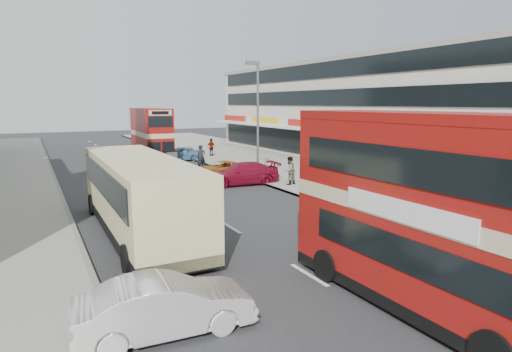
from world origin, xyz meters
TOP-DOWN VIEW (x-y plane):
  - ground at (0.00, 0.00)m, footprint 160.00×160.00m
  - road_surface at (0.00, 20.00)m, footprint 12.00×90.00m
  - pavement_right at (12.00, 20.00)m, footprint 12.00×90.00m
  - kerb_left at (-6.10, 20.00)m, footprint 0.20×90.00m
  - kerb_right at (6.10, 20.00)m, footprint 0.20×90.00m
  - commercial_row at (19.95, 22.00)m, footprint 9.90×46.20m
  - street_lamp at (6.52, 18.00)m, footprint 1.00×0.20m
  - bus_main at (1.43, -1.10)m, footprint 2.60×9.01m
  - bus_second at (2.43, 30.91)m, footprint 2.57×8.61m
  - coach at (-3.69, 8.88)m, footprint 2.93×11.13m
  - car_left_front at (-4.99, 0.64)m, footprint 4.24×1.70m
  - car_right_a at (4.79, 16.87)m, footprint 5.23×2.54m
  - car_right_b at (4.91, 20.68)m, footprint 4.05×2.01m
  - car_right_c at (4.90, 30.14)m, footprint 4.06×1.76m
  - pedestrian_near at (7.20, 14.77)m, footprint 0.76×0.60m
  - pedestrian_far at (8.51, 31.59)m, footprint 1.07×0.64m
  - cyclist at (4.02, 22.34)m, footprint 0.68×1.91m

SIDE VIEW (x-z plane):
  - ground at x=0.00m, z-range 0.00..0.00m
  - road_surface at x=0.00m, z-range 0.00..0.01m
  - pavement_right at x=12.00m, z-range 0.00..0.15m
  - kerb_left at x=-6.10m, z-range -0.01..0.15m
  - kerb_right at x=6.10m, z-range -0.01..0.15m
  - car_right_b at x=4.91m, z-range 0.00..1.10m
  - car_right_c at x=4.90m, z-range 0.00..1.36m
  - car_left_front at x=-4.99m, z-range 0.00..1.37m
  - car_right_a at x=4.79m, z-range 0.00..1.47m
  - cyclist at x=4.02m, z-range -0.36..1.84m
  - pedestrian_far at x=8.51m, z-range 0.15..1.86m
  - pedestrian_near at x=7.20m, z-range 0.15..1.98m
  - coach at x=-3.69m, z-range 0.26..3.21m
  - bus_second at x=2.43m, z-range 0.13..4.83m
  - bus_main at x=1.43m, z-range 0.13..5.09m
  - commercial_row at x=19.95m, z-range 0.05..9.35m
  - street_lamp at x=6.52m, z-range 0.72..8.85m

